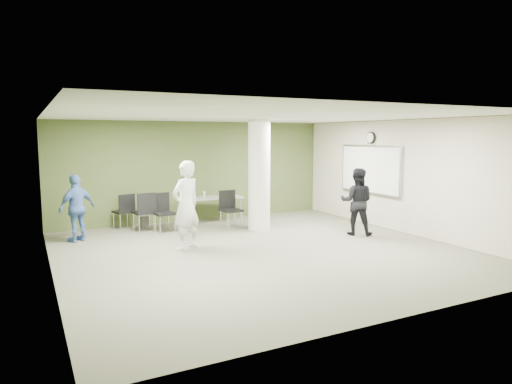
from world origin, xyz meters
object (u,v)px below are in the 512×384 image
woman_white (186,205)px  chair_back_left (125,209)px  folding_table (213,199)px  man_black (357,202)px  man_blue (77,208)px

woman_white → chair_back_left: bearing=-98.4°
folding_table → man_black: size_ratio=0.96×
man_blue → folding_table: bearing=161.1°
man_black → man_blue: size_ratio=1.06×
folding_table → man_blue: bearing=-166.3°
woman_white → man_black: 4.17m
folding_table → chair_back_left: size_ratio=1.69×
chair_back_left → folding_table: bearing=159.7°
woman_white → man_blue: woman_white is taller
chair_back_left → woman_white: size_ratio=0.49×
folding_table → woman_white: (-1.61, -2.50, 0.27)m
woman_white → man_blue: size_ratio=1.23×
man_black → man_blue: 6.55m
folding_table → man_blue: man_blue is taller
woman_white → man_blue: (-1.98, 1.82, -0.17)m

